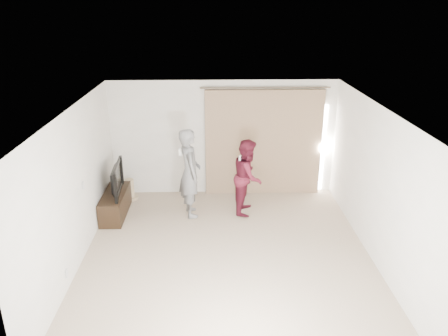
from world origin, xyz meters
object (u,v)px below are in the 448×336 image
Objects in this scene: tv at (113,179)px; person_man at (190,173)px; person_woman at (248,176)px; tv_console at (115,204)px.

tv is 1.57m from person_man.
person_woman is (1.19, 0.11, -0.13)m from person_man.
person_woman reaches higher than tv_console.
person_woman is (2.75, 0.09, -0.01)m from tv.
person_woman reaches higher than tv.
person_woman is at bearing -92.44° from tv.
person_man is at bearing -94.91° from tv.
tv_console is at bearing -0.00° from tv.
tv is 0.58× the size of person_man.
person_man is 1.17× the size of person_woman.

